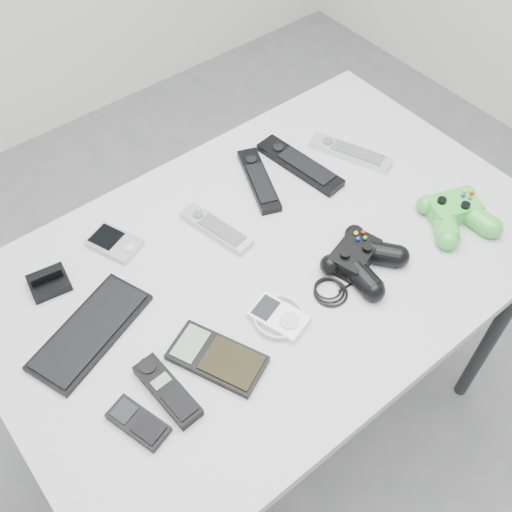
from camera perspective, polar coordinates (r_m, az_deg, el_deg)
floor at (r=1.97m, az=2.60°, el=-15.28°), size 3.50×3.50×0.00m
desk at (r=1.34m, az=1.41°, el=-1.99°), size 1.20×0.77×0.81m
pda_keyboard at (r=1.21m, az=-15.50°, el=-6.90°), size 0.28×0.19×0.02m
dock_bracket at (r=1.29m, az=-19.23°, el=-2.15°), size 0.09×0.08×0.04m
pda at (r=1.33m, az=-13.31°, el=1.27°), size 0.11×0.13×0.02m
remote_silver_a at (r=1.32m, az=-3.82°, el=2.67°), size 0.08×0.18×0.02m
remote_black_a at (r=1.42m, az=0.27°, el=7.29°), size 0.12×0.21×0.02m
remote_black_b at (r=1.46m, az=4.19°, el=8.72°), size 0.09×0.24×0.02m
remote_silver_b at (r=1.51m, az=8.97°, el=9.75°), size 0.12×0.21×0.02m
mobile_phone at (r=1.10m, az=-11.16°, el=-15.28°), size 0.08×0.12×0.02m
cordless_handset at (r=1.11m, az=-8.44°, el=-12.53°), size 0.06×0.15×0.02m
calculator at (r=1.14m, az=-3.73°, el=-9.63°), size 0.15×0.20×0.02m
mp3_player at (r=1.18m, az=2.18°, el=-5.79°), size 0.13×0.14×0.02m
controller_black at (r=1.26m, az=9.97°, el=-0.15°), size 0.30×0.23×0.05m
controller_green at (r=1.40m, az=18.56°, el=3.99°), size 0.20×0.21×0.05m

